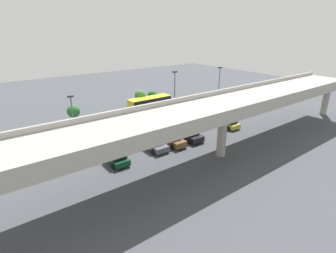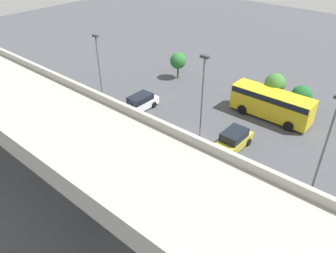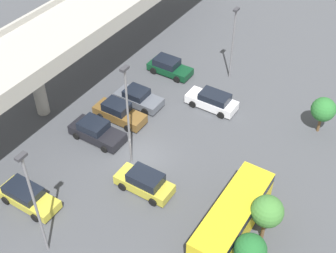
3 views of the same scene
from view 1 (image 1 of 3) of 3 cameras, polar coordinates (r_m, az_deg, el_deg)
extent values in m
plane|color=#424449|center=(40.42, -0.06, -0.74)|extent=(117.77, 117.77, 0.00)
cube|color=#9E9B93|center=(30.95, 12.13, 4.26)|extent=(54.96, 6.92, 0.90)
cube|color=#9E9B93|center=(32.93, 7.88, 6.81)|extent=(54.96, 0.30, 0.55)
cube|color=#9E9B93|center=(28.81, 17.17, 4.08)|extent=(54.96, 0.30, 0.55)
cylinder|color=#9E9B93|center=(55.05, 31.16, 5.23)|extent=(1.11, 1.11, 5.80)
cylinder|color=#9E9B93|center=(32.03, 11.68, -1.49)|extent=(1.11, 1.11, 5.80)
cube|color=gold|center=(42.67, 12.34, 0.69)|extent=(1.81, 4.69, 0.68)
cube|color=black|center=(42.21, 12.82, 1.35)|extent=(1.67, 2.70, 0.61)
cylinder|color=black|center=(42.97, 10.05, 0.73)|extent=(0.22, 0.66, 0.66)
cylinder|color=black|center=(44.29, 11.70, 1.22)|extent=(0.22, 0.66, 0.66)
cylinder|color=black|center=(41.19, 12.99, -0.38)|extent=(0.22, 0.66, 0.66)
cylinder|color=black|center=(42.57, 14.61, 0.17)|extent=(0.22, 0.66, 0.66)
cube|color=gold|center=(43.22, 1.20, 1.50)|extent=(1.79, 4.42, 0.77)
cube|color=black|center=(43.09, 1.08, 2.51)|extent=(1.64, 2.50, 0.76)
cylinder|color=black|center=(42.85, 3.30, 0.96)|extent=(0.22, 0.66, 0.66)
cylinder|color=black|center=(41.75, 1.38, 0.45)|extent=(0.22, 0.66, 0.66)
cylinder|color=black|center=(44.85, 1.03, 1.90)|extent=(0.22, 0.66, 0.66)
cylinder|color=black|center=(43.80, -0.85, 1.44)|extent=(0.22, 0.66, 0.66)
cube|color=black|center=(37.04, 4.32, -1.91)|extent=(1.97, 4.75, 0.79)
cube|color=black|center=(36.54, 4.69, -1.02)|extent=(1.81, 2.21, 0.67)
cylinder|color=black|center=(37.57, 1.67, -1.95)|extent=(0.22, 0.61, 0.61)
cylinder|color=black|center=(38.77, 3.99, -1.26)|extent=(0.22, 0.61, 0.61)
cylinder|color=black|center=(35.52, 4.66, -3.40)|extent=(0.22, 0.61, 0.61)
cylinder|color=black|center=(36.79, 7.00, -2.61)|extent=(0.22, 0.61, 0.61)
cube|color=brown|center=(35.39, 0.61, -2.94)|extent=(1.73, 4.73, 0.80)
cube|color=black|center=(34.89, 0.89, -1.93)|extent=(1.59, 2.20, 0.74)
cylinder|color=black|center=(36.09, -1.94, -2.91)|extent=(0.22, 0.63, 0.63)
cylinder|color=black|center=(37.06, 0.30, -2.25)|extent=(0.22, 0.63, 0.63)
cylinder|color=black|center=(33.95, 0.94, -4.49)|extent=(0.22, 0.63, 0.63)
cylinder|color=black|center=(34.97, 3.23, -3.73)|extent=(0.22, 0.63, 0.63)
cube|color=#515660|center=(34.05, -3.13, -4.02)|extent=(1.93, 4.38, 0.70)
cube|color=black|center=(33.62, -2.94, -3.15)|extent=(1.78, 1.99, 0.59)
cylinder|color=black|center=(34.69, -5.74, -3.96)|extent=(0.22, 0.69, 0.69)
cylinder|color=black|center=(35.66, -3.05, -3.18)|extent=(0.22, 0.69, 0.69)
cylinder|color=black|center=(32.62, -3.22, -5.56)|extent=(0.22, 0.69, 0.69)
cylinder|color=black|center=(33.65, -0.43, -4.67)|extent=(0.22, 0.69, 0.69)
cube|color=silver|center=(37.33, -12.14, -2.14)|extent=(1.76, 4.62, 0.79)
cube|color=black|center=(37.31, -12.41, -1.00)|extent=(1.62, 2.63, 0.62)
cylinder|color=black|center=(36.59, -9.86, -2.88)|extent=(0.22, 0.64, 0.64)
cylinder|color=black|center=(35.89, -12.41, -3.55)|extent=(0.22, 0.64, 0.64)
cylinder|color=black|center=(38.98, -11.84, -1.52)|extent=(0.22, 0.64, 0.64)
cylinder|color=black|center=(38.32, -14.26, -2.12)|extent=(0.22, 0.64, 0.64)
cube|color=#0C381E|center=(31.44, -11.52, -6.69)|extent=(1.81, 4.39, 0.66)
cube|color=black|center=(30.83, -11.29, -5.83)|extent=(1.67, 2.36, 0.69)
cylinder|color=black|center=(32.32, -14.06, -6.48)|extent=(0.22, 0.67, 0.67)
cylinder|color=black|center=(32.98, -11.10, -5.66)|extent=(0.22, 0.67, 0.67)
cylinder|color=black|center=(30.09, -11.93, -8.43)|extent=(0.22, 0.67, 0.67)
cylinder|color=black|center=(30.80, -8.81, -7.49)|extent=(0.22, 0.67, 0.67)
cube|color=gold|center=(48.58, -3.98, 4.86)|extent=(8.18, 2.33, 2.60)
cube|color=black|center=(48.33, -4.00, 5.93)|extent=(8.02, 2.38, 0.57)
cylinder|color=black|center=(46.63, -5.74, 2.75)|extent=(0.99, 0.29, 0.99)
cylinder|color=black|center=(48.59, -7.22, 3.43)|extent=(0.99, 0.29, 0.99)
cylinder|color=black|center=(49.33, -0.72, 3.85)|extent=(0.99, 0.29, 0.99)
cylinder|color=black|center=(51.18, -2.31, 4.46)|extent=(0.99, 0.29, 0.99)
cylinder|color=slate|center=(45.57, 10.92, 7.02)|extent=(0.16, 0.16, 8.59)
cube|color=#333338|center=(44.77, 11.30, 12.49)|extent=(0.70, 0.35, 0.20)
cylinder|color=slate|center=(39.10, 1.43, 5.30)|extent=(0.16, 0.16, 8.78)
cube|color=#333338|center=(38.16, 1.49, 11.82)|extent=(0.70, 0.35, 0.20)
cylinder|color=slate|center=(33.97, -19.74, 0.19)|extent=(0.16, 0.16, 7.13)
cube|color=#333338|center=(32.95, -20.50, 6.17)|extent=(0.70, 0.35, 0.20)
cylinder|color=brown|center=(51.66, -3.34, 4.89)|extent=(0.24, 0.24, 1.50)
sphere|color=#1E5B28|center=(51.24, -3.38, 6.65)|extent=(2.07, 2.07, 2.07)
cylinder|color=brown|center=(49.96, -5.95, 4.54)|extent=(0.24, 0.24, 1.96)
sphere|color=#3D7533|center=(49.47, -6.03, 6.66)|extent=(2.15, 2.15, 2.15)
cylinder|color=brown|center=(44.75, -19.64, 1.17)|extent=(0.24, 0.24, 1.48)
sphere|color=#286B2D|center=(44.27, -19.88, 3.13)|extent=(2.05, 2.05, 2.05)
camera|label=2|loc=(37.90, 40.23, 20.37)|focal=35.00mm
camera|label=3|loc=(64.70, 7.66, 31.10)|focal=50.00mm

